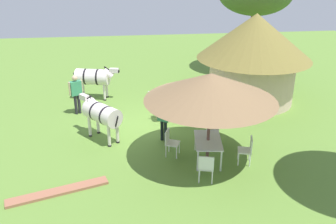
{
  "coord_description": "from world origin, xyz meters",
  "views": [
    {
      "loc": [
        12.73,
        -0.87,
        6.1
      ],
      "look_at": [
        0.96,
        0.58,
        1.0
      ],
      "focal_mm": 38.66,
      "sensor_mm": 36.0,
      "label": 1
    }
  ],
  "objects_px": {
    "zebra_nearest_camera": "(101,113)",
    "patio_chair_near_lawn": "(247,149)",
    "zebra_toward_hut": "(181,97)",
    "patio_chair_west_end": "(170,141)",
    "patio_chair_near_hut": "(213,129)",
    "patio_chair_east_end": "(206,166)",
    "patio_dining_table": "(208,142)",
    "striped_lounge_chair": "(158,97)",
    "standing_watcher": "(76,91)",
    "thatched_hut": "(254,53)",
    "guest_beside_umbrella": "(164,117)",
    "shade_umbrella": "(211,87)",
    "zebra_by_umbrella": "(94,77)"
  },
  "relations": [
    {
      "from": "thatched_hut",
      "to": "shade_umbrella",
      "type": "xyz_separation_m",
      "value": [
        4.99,
        -3.1,
        0.29
      ]
    },
    {
      "from": "patio_chair_east_end",
      "to": "striped_lounge_chair",
      "type": "relative_size",
      "value": 0.94
    },
    {
      "from": "standing_watcher",
      "to": "zebra_nearest_camera",
      "type": "xyz_separation_m",
      "value": [
        2.48,
        1.14,
        -0.0
      ]
    },
    {
      "from": "patio_chair_near_lawn",
      "to": "striped_lounge_chair",
      "type": "distance_m",
      "value": 6.06
    },
    {
      "from": "patio_dining_table",
      "to": "zebra_by_umbrella",
      "type": "xyz_separation_m",
      "value": [
        -6.13,
        -3.97,
        0.38
      ]
    },
    {
      "from": "patio_chair_near_lawn",
      "to": "zebra_toward_hut",
      "type": "relative_size",
      "value": 0.42
    },
    {
      "from": "patio_dining_table",
      "to": "striped_lounge_chair",
      "type": "xyz_separation_m",
      "value": [
        -5.25,
        -1.09,
        -0.4
      ]
    },
    {
      "from": "zebra_nearest_camera",
      "to": "patio_chair_east_end",
      "type": "bearing_deg",
      "value": -84.78
    },
    {
      "from": "patio_chair_near_hut",
      "to": "zebra_by_umbrella",
      "type": "relative_size",
      "value": 0.42
    },
    {
      "from": "patio_chair_near_lawn",
      "to": "zebra_by_umbrella",
      "type": "bearing_deg",
      "value": 54.55
    },
    {
      "from": "thatched_hut",
      "to": "zebra_by_umbrella",
      "type": "xyz_separation_m",
      "value": [
        -1.14,
        -7.07,
        -1.2
      ]
    },
    {
      "from": "zebra_toward_hut",
      "to": "shade_umbrella",
      "type": "bearing_deg",
      "value": 8.53
    },
    {
      "from": "patio_dining_table",
      "to": "striped_lounge_chair",
      "type": "height_order",
      "value": "patio_dining_table"
    },
    {
      "from": "guest_beside_umbrella",
      "to": "patio_chair_near_hut",
      "type": "bearing_deg",
      "value": 21.7
    },
    {
      "from": "standing_watcher",
      "to": "striped_lounge_chair",
      "type": "height_order",
      "value": "standing_watcher"
    },
    {
      "from": "thatched_hut",
      "to": "patio_chair_west_end",
      "type": "relative_size",
      "value": 5.53
    },
    {
      "from": "patio_chair_west_end",
      "to": "zebra_toward_hut",
      "type": "distance_m",
      "value": 2.85
    },
    {
      "from": "patio_chair_near_hut",
      "to": "striped_lounge_chair",
      "type": "bearing_deg",
      "value": -49.06
    },
    {
      "from": "patio_chair_east_end",
      "to": "zebra_toward_hut",
      "type": "height_order",
      "value": "zebra_toward_hut"
    },
    {
      "from": "shade_umbrella",
      "to": "patio_chair_east_end",
      "type": "xyz_separation_m",
      "value": [
        1.21,
        -0.32,
        -2.0
      ]
    },
    {
      "from": "patio_dining_table",
      "to": "guest_beside_umbrella",
      "type": "xyz_separation_m",
      "value": [
        -1.54,
        -1.25,
        0.28
      ]
    },
    {
      "from": "patio_chair_east_end",
      "to": "zebra_nearest_camera",
      "type": "distance_m",
      "value": 4.44
    },
    {
      "from": "zebra_nearest_camera",
      "to": "patio_chair_near_lawn",
      "type": "bearing_deg",
      "value": -65.66
    },
    {
      "from": "guest_beside_umbrella",
      "to": "zebra_toward_hut",
      "type": "bearing_deg",
      "value": 96.1
    },
    {
      "from": "zebra_by_umbrella",
      "to": "zebra_nearest_camera",
      "type": "bearing_deg",
      "value": 21.56
    },
    {
      "from": "patio_chair_east_end",
      "to": "zebra_toward_hut",
      "type": "xyz_separation_m",
      "value": [
        -4.38,
        -0.07,
        0.5
      ]
    },
    {
      "from": "patio_chair_east_end",
      "to": "patio_chair_near_lawn",
      "type": "relative_size",
      "value": 1.0
    },
    {
      "from": "shade_umbrella",
      "to": "patio_dining_table",
      "type": "xyz_separation_m",
      "value": [
        0.0,
        -0.0,
        -1.87
      ]
    },
    {
      "from": "patio_chair_near_lawn",
      "to": "guest_beside_umbrella",
      "type": "height_order",
      "value": "guest_beside_umbrella"
    },
    {
      "from": "thatched_hut",
      "to": "zebra_nearest_camera",
      "type": "xyz_separation_m",
      "value": [
        3.08,
        -6.54,
        -1.22
      ]
    },
    {
      "from": "shade_umbrella",
      "to": "guest_beside_umbrella",
      "type": "height_order",
      "value": "shade_umbrella"
    },
    {
      "from": "patio_dining_table",
      "to": "standing_watcher",
      "type": "distance_m",
      "value": 6.35
    },
    {
      "from": "shade_umbrella",
      "to": "guest_beside_umbrella",
      "type": "distance_m",
      "value": 2.54
    },
    {
      "from": "zebra_toward_hut",
      "to": "patio_chair_west_end",
      "type": "bearing_deg",
      "value": -14.38
    },
    {
      "from": "thatched_hut",
      "to": "striped_lounge_chair",
      "type": "bearing_deg",
      "value": -93.58
    },
    {
      "from": "shade_umbrella",
      "to": "zebra_by_umbrella",
      "type": "xyz_separation_m",
      "value": [
        -6.13,
        -3.97,
        -1.49
      ]
    },
    {
      "from": "thatched_hut",
      "to": "patio_chair_near_hut",
      "type": "relative_size",
      "value": 5.53
    },
    {
      "from": "patio_dining_table",
      "to": "standing_watcher",
      "type": "bearing_deg",
      "value": -133.83
    },
    {
      "from": "shade_umbrella",
      "to": "standing_watcher",
      "type": "xyz_separation_m",
      "value": [
        -4.39,
        -4.58,
        -1.51
      ]
    },
    {
      "from": "thatched_hut",
      "to": "patio_chair_west_end",
      "type": "xyz_separation_m",
      "value": [
        4.52,
        -4.26,
        -1.71
      ]
    },
    {
      "from": "thatched_hut",
      "to": "zebra_nearest_camera",
      "type": "height_order",
      "value": "thatched_hut"
    },
    {
      "from": "standing_watcher",
      "to": "zebra_toward_hut",
      "type": "relative_size",
      "value": 0.78
    },
    {
      "from": "patio_dining_table",
      "to": "standing_watcher",
      "type": "xyz_separation_m",
      "value": [
        -4.39,
        -4.58,
        0.36
      ]
    },
    {
      "from": "patio_chair_near_lawn",
      "to": "zebra_by_umbrella",
      "type": "distance_m",
      "value": 8.3
    },
    {
      "from": "patio_chair_west_end",
      "to": "patio_chair_near_hut",
      "type": "relative_size",
      "value": 1.0
    },
    {
      "from": "patio_chair_west_end",
      "to": "patio_dining_table",
      "type": "bearing_deg",
      "value": 90.0
    },
    {
      "from": "zebra_by_umbrella",
      "to": "patio_chair_west_end",
      "type": "bearing_deg",
      "value": 40.81
    },
    {
      "from": "thatched_hut",
      "to": "zebra_by_umbrella",
      "type": "height_order",
      "value": "thatched_hut"
    },
    {
      "from": "patio_chair_near_hut",
      "to": "standing_watcher",
      "type": "xyz_separation_m",
      "value": [
        -3.22,
        -5.01,
        0.49
      ]
    },
    {
      "from": "patio_chair_near_lawn",
      "to": "zebra_nearest_camera",
      "type": "bearing_deg",
      "value": 79.97
    }
  ]
}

